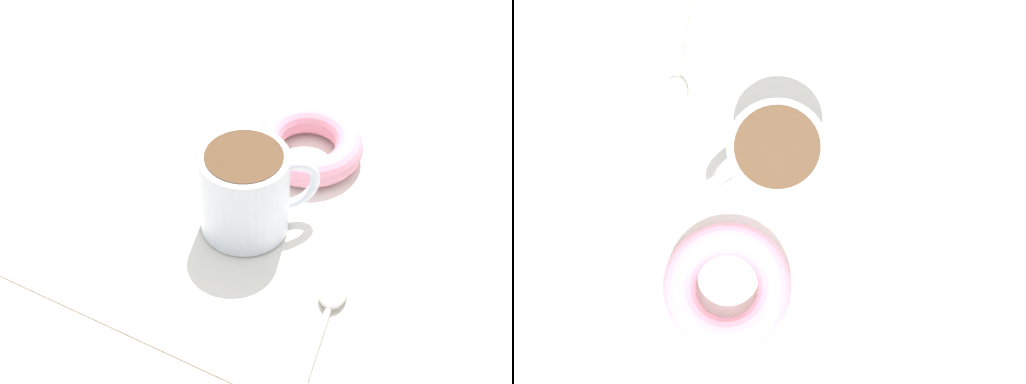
# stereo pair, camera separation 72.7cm
# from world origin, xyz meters

# --- Properties ---
(ground_plane) EXTENTS (1.20, 1.20, 0.02)m
(ground_plane) POSITION_xyz_m (0.00, 0.00, -0.01)
(ground_plane) COLOR beige
(napkin) EXTENTS (0.36, 0.36, 0.00)m
(napkin) POSITION_xyz_m (-0.02, 0.02, 0.00)
(napkin) COLOR white
(napkin) RESTS_ON ground_plane
(coffee_cup) EXTENTS (0.10, 0.10, 0.09)m
(coffee_cup) POSITION_xyz_m (0.00, 0.02, 0.05)
(coffee_cup) COLOR silver
(coffee_cup) RESTS_ON napkin
(donut) EXTENTS (0.11, 0.11, 0.03)m
(donut) POSITION_xyz_m (-0.11, 0.03, 0.02)
(donut) COLOR pink
(donut) RESTS_ON napkin
(spoon) EXTENTS (0.12, 0.03, 0.01)m
(spoon) POSITION_xyz_m (0.05, 0.13, 0.01)
(spoon) COLOR #B7B2A8
(spoon) RESTS_ON napkin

